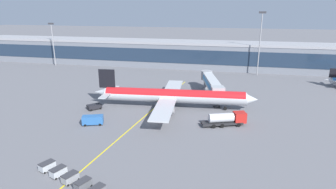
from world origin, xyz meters
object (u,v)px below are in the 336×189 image
Objects in this scene: pushback_tug at (94,106)px; baggage_cart_0 at (47,166)px; baggage_cart_2 at (70,178)px; main_airliner at (173,96)px; baggage_cart_1 at (58,172)px; fuel_tanker at (227,119)px; baggage_cart_3 at (83,184)px; crew_van at (93,120)px.

baggage_cart_0 reaches higher than pushback_tug.
baggage_cart_2 is at bearing -21.91° from baggage_cart_0.
main_airliner reaches higher than baggage_cart_1.
baggage_cart_2 is at bearing -129.45° from fuel_tanker.
main_airliner is 41.27m from baggage_cart_3.
crew_van is 1.79× the size of baggage_cart_0.
main_airliner is at bearing 147.57° from fuel_tanker.
fuel_tanker is 32.64m from crew_van.
baggage_cart_0 is 1.00× the size of baggage_cart_2.
baggage_cart_1 is 1.00× the size of baggage_cart_3.
pushback_tug is 31.61m from baggage_cart_0.
baggage_cart_0 and baggage_cart_2 have the same top height.
fuel_tanker is 37.08m from pushback_tug.
fuel_tanker is 3.62× the size of baggage_cart_0.
baggage_cart_1 is (2.97, -1.19, 0.00)m from baggage_cart_0.
baggage_cart_0 is at bearing -112.08° from main_airliner.
baggage_cart_0 is at bearing -85.80° from crew_van.
pushback_tug is at bearing -163.94° from main_airliner.
fuel_tanker is 3.62× the size of baggage_cart_1.
baggage_cart_3 is (15.38, -34.52, -0.07)m from pushback_tug.
baggage_cart_2 is (5.94, -2.39, 0.00)m from baggage_cart_0.
fuel_tanker reaches higher than crew_van.
baggage_cart_0 is at bearing -78.19° from pushback_tug.
baggage_cart_0 is (6.47, -30.94, -0.07)m from pushback_tug.
pushback_tug is (-21.53, -6.20, -2.73)m from main_airliner.
baggage_cart_1 is 6.40m from baggage_cart_3.
crew_van is at bearing 94.20° from baggage_cart_0.
baggage_cart_2 is (-9.12, -39.52, -2.80)m from main_airliner.
baggage_cart_0 is (-30.43, -27.37, -0.96)m from fuel_tanker.
baggage_cart_0 is 6.40m from baggage_cart_2.
pushback_tug is 1.44× the size of baggage_cart_0.
baggage_cart_1 is at bearing 158.09° from baggage_cart_2.
baggage_cart_3 reaches higher than pushback_tug.
fuel_tanker reaches higher than pushback_tug.
baggage_cart_2 is (2.97, -1.19, 0.00)m from baggage_cart_1.
main_airliner is at bearing 77.00° from baggage_cart_2.
main_airliner is 15.49× the size of baggage_cart_1.
baggage_cart_0 is 1.00× the size of baggage_cart_1.
main_airliner is 15.49× the size of baggage_cart_2.
crew_van is 20.78m from baggage_cart_0.
fuel_tanker is 38.55m from baggage_cart_2.
fuel_tanker reaches higher than baggage_cart_0.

